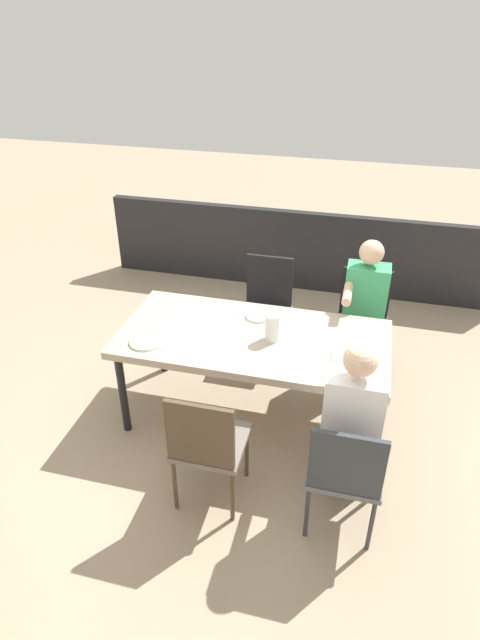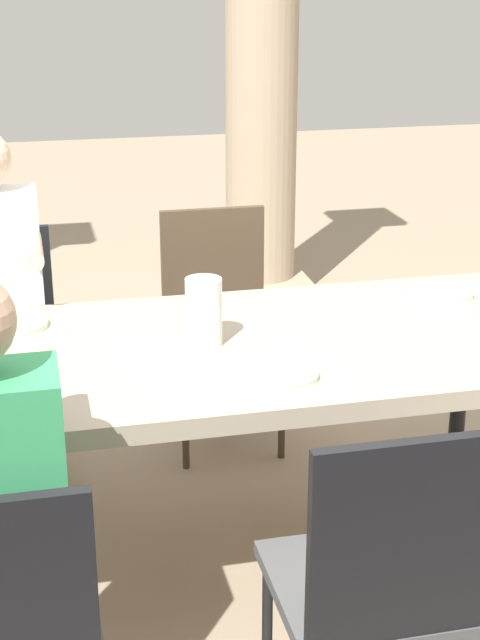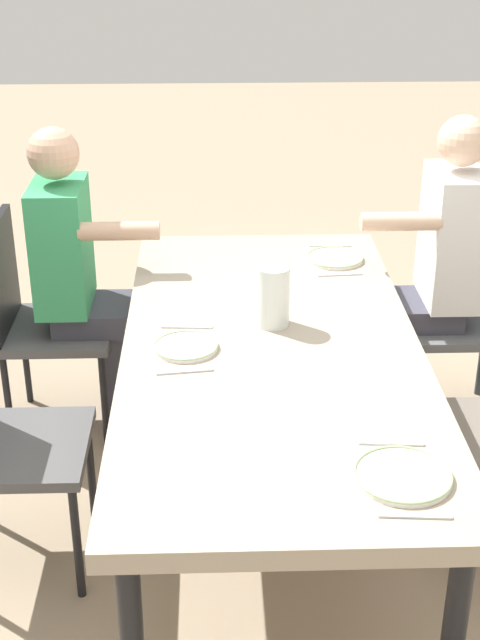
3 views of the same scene
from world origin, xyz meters
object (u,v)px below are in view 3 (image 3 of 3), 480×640
(diner_woman_green, at_px, (434,269))
(plate_1, at_px, (186,346))
(plate_0, at_px, (335,258))
(chair_west_north, at_px, (477,309))
(water_pitcher, at_px, (273,299))
(dining_table, at_px, (272,361))
(plate_2, at_px, (403,475))
(chair_west_south, at_px, (36,313))
(diner_man_white, at_px, (81,277))

(diner_woman_green, xyz_separation_m, plate_1, (0.78, -0.97, 0.08))
(plate_0, bearing_deg, plate_1, -37.87)
(chair_west_north, height_order, plate_0, chair_west_north)
(water_pitcher, bearing_deg, plate_1, -59.77)
(chair_west_north, distance_m, water_pitcher, 1.13)
(dining_table, xyz_separation_m, diner_woman_green, (-0.76, 0.69, -0.01))
(chair_west_north, xyz_separation_m, water_pitcher, (0.62, -0.88, 0.34))
(plate_0, bearing_deg, plate_2, -0.61)
(plate_0, bearing_deg, chair_west_north, 96.03)
(chair_west_south, xyz_separation_m, plate_1, (0.79, 0.62, 0.25))
(chair_west_south, bearing_deg, chair_west_north, 90.00)
(diner_woman_green, height_order, plate_1, diner_woman_green)
(dining_table, relative_size, diner_woman_green, 1.50)
(dining_table, distance_m, chair_west_south, 1.19)
(dining_table, xyz_separation_m, chair_west_south, (-0.76, -0.89, -0.18))
(dining_table, height_order, water_pitcher, water_pitcher)
(dining_table, bearing_deg, diner_woman_green, 137.58)
(diner_woman_green, height_order, plate_2, diner_woman_green)
(dining_table, bearing_deg, water_pitcher, 175.42)
(chair_west_south, bearing_deg, plate_0, 86.92)
(chair_west_north, xyz_separation_m, plate_1, (0.79, -1.16, 0.26))
(chair_west_north, relative_size, plate_1, 4.38)
(water_pitcher, bearing_deg, diner_woman_green, 132.09)
(chair_west_south, relative_size, plate_2, 3.75)
(dining_table, bearing_deg, diner_man_white, -137.30)
(dining_table, distance_m, plate_2, 0.78)
(chair_west_north, relative_size, plate_2, 3.67)
(diner_woman_green, relative_size, diner_man_white, 1.02)
(diner_woman_green, distance_m, plate_0, 0.42)
(chair_west_north, bearing_deg, chair_west_south, -90.00)
(chair_west_north, xyz_separation_m, plate_0, (0.06, -0.60, 0.26))
(chair_west_south, distance_m, diner_man_white, 0.25)
(dining_table, distance_m, diner_man_white, 1.03)
(chair_west_south, height_order, diner_woman_green, diner_woman_green)
(plate_2, bearing_deg, plate_1, -142.13)
(chair_west_north, relative_size, water_pitcher, 4.33)
(dining_table, bearing_deg, plate_2, 20.72)
(chair_west_north, bearing_deg, dining_table, -49.46)
(dining_table, relative_size, plate_1, 9.63)
(diner_woman_green, height_order, diner_man_white, diner_woman_green)
(chair_west_south, xyz_separation_m, diner_woman_green, (0.00, 1.59, 0.17))
(diner_woman_green, xyz_separation_m, diner_man_white, (0.00, -1.40, -0.02))
(dining_table, xyz_separation_m, diner_man_white, (-0.76, -0.70, -0.02))
(dining_table, height_order, diner_man_white, diner_man_white)
(diner_man_white, bearing_deg, chair_west_north, 90.11)
(dining_table, relative_size, chair_west_south, 2.15)
(plate_1, bearing_deg, dining_table, 94.64)
(dining_table, bearing_deg, chair_west_south, -130.48)
(dining_table, bearing_deg, plate_0, 157.55)
(chair_west_south, distance_m, diner_woman_green, 1.60)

